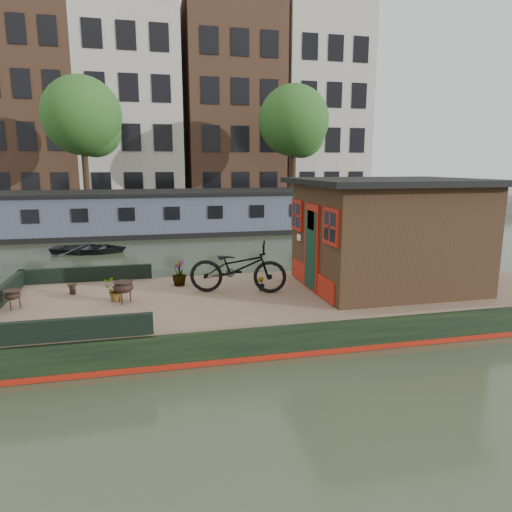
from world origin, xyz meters
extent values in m
plane|color=#293220|center=(0.00, 0.00, 0.00)|extent=(120.00, 120.00, 0.00)
cube|color=black|center=(0.00, 0.00, 0.30)|extent=(12.00, 4.00, 0.60)
cube|color=#9B1B0E|center=(0.00, 0.00, 0.06)|extent=(12.02, 4.02, 0.10)
cube|color=#79624B|center=(0.00, 0.00, 0.62)|extent=(11.80, 3.80, 0.05)
cube|color=black|center=(-4.50, 1.92, 0.82)|extent=(3.00, 0.12, 0.35)
cube|color=black|center=(-4.50, -1.92, 0.82)|extent=(3.00, 0.12, 0.35)
cube|color=black|center=(2.20, 0.00, 1.80)|extent=(3.50, 3.00, 2.30)
cube|color=black|center=(2.20, 0.00, 3.01)|extent=(4.00, 3.50, 0.12)
cube|color=#9B1B0E|center=(0.42, 0.00, 1.60)|extent=(0.06, 0.80, 1.90)
cube|color=black|center=(0.40, 0.00, 1.55)|extent=(0.04, 0.64, 1.70)
cube|color=#9B1B0E|center=(0.42, -1.05, 2.20)|extent=(0.06, 0.72, 0.72)
cube|color=#9B1B0E|center=(0.42, 1.05, 2.20)|extent=(0.06, 0.72, 0.72)
imported|color=black|center=(-1.18, 0.19, 1.20)|extent=(2.21, 1.28, 1.10)
imported|color=maroon|center=(-0.66, 0.23, 0.80)|extent=(0.21, 0.21, 0.30)
imported|color=#AF3C32|center=(-3.73, 0.09, 0.88)|extent=(0.54, 0.52, 0.46)
imported|color=brown|center=(-2.39, 1.06, 0.94)|extent=(0.40, 0.40, 0.58)
cylinder|color=black|center=(-4.66, 0.84, 0.76)|extent=(0.19, 0.19, 0.21)
cylinder|color=black|center=(-5.32, -1.70, 0.76)|extent=(0.20, 0.20, 0.23)
imported|color=black|center=(-5.35, 9.33, 0.30)|extent=(3.21, 2.57, 0.59)
cube|color=#495062|center=(0.00, 14.00, 1.00)|extent=(20.00, 4.00, 2.00)
cube|color=black|center=(0.00, 14.00, 2.05)|extent=(20.40, 4.40, 0.12)
cube|color=black|center=(0.00, 14.00, 0.12)|extent=(20.00, 4.05, 0.24)
cube|color=#47443F|center=(0.00, 20.50, 0.45)|extent=(60.00, 6.00, 0.90)
cube|color=brown|center=(-10.50, 27.50, 7.50)|extent=(6.00, 8.00, 15.00)
cube|color=#B7B2A3|center=(-4.00, 27.50, 8.25)|extent=(7.00, 8.00, 16.50)
cube|color=brown|center=(3.50, 27.50, 7.75)|extent=(7.00, 8.00, 15.50)
cube|color=#B7B2A3|center=(10.50, 27.50, 8.00)|extent=(6.50, 8.00, 16.00)
cylinder|color=#332316|center=(-6.50, 19.00, 2.90)|extent=(0.36, 0.36, 4.00)
sphere|color=#1E571D|center=(-6.50, 19.00, 6.10)|extent=(4.40, 4.40, 4.40)
sphere|color=#1E571D|center=(-5.90, 19.30, 5.30)|extent=(3.00, 3.00, 3.00)
cylinder|color=#332316|center=(6.00, 19.00, 2.90)|extent=(0.36, 0.36, 4.00)
sphere|color=#1E571D|center=(6.00, 19.00, 6.10)|extent=(4.40, 4.40, 4.40)
sphere|color=#1E571D|center=(6.60, 19.30, 5.30)|extent=(3.00, 3.00, 3.00)
camera|label=1|loc=(-2.96, -9.22, 3.36)|focal=32.00mm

